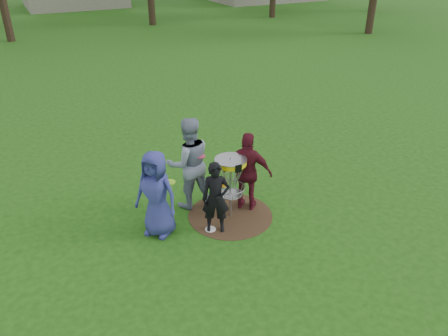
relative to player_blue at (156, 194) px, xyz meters
name	(u,v)px	position (x,y,z in m)	size (l,w,h in m)	color
ground	(230,215)	(1.55, -0.11, -0.89)	(100.00, 100.00, 0.00)	#19470F
dirt_patch	(230,215)	(1.55, -0.11, -0.89)	(1.80, 1.80, 0.01)	#47331E
player_blue	(156,194)	(0.00, 0.00, 0.00)	(0.87, 0.57, 1.78)	navy
player_black	(216,198)	(1.05, -0.45, -0.14)	(0.55, 0.36, 1.50)	black
player_grey	(189,163)	(0.97, 0.68, 0.13)	(0.99, 0.77, 2.05)	#7E8AA2
player_maroon	(248,172)	(2.02, -0.01, -0.01)	(1.03, 0.43, 1.77)	#551320
disc_on_grass	(210,229)	(0.95, -0.40, -0.88)	(0.22, 0.22, 0.02)	white
disc_golf_basket	(231,173)	(1.55, -0.11, 0.13)	(0.66, 0.67, 1.38)	#9EA0A5
held_discs	(208,172)	(1.11, 0.02, 0.20)	(1.69, 0.97, 0.35)	#94E519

